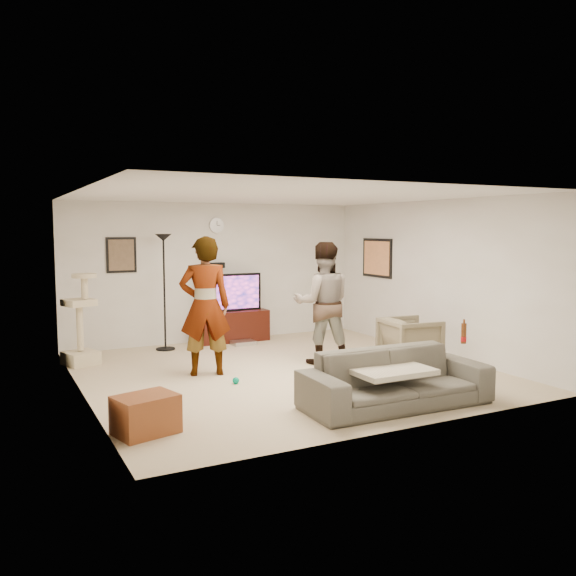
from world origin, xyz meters
name	(u,v)px	position (x,y,z in m)	size (l,w,h in m)	color
floor	(285,372)	(0.00, 0.00, -0.01)	(5.50, 5.50, 0.02)	tan
ceiling	(284,195)	(0.00, 0.00, 2.51)	(5.50, 5.50, 0.02)	silver
wall_back	(217,272)	(0.00, 2.75, 1.25)	(5.50, 0.04, 2.50)	beige
wall_front	(408,308)	(0.00, -2.75, 1.25)	(5.50, 0.04, 2.50)	beige
wall_left	(81,295)	(-2.75, 0.00, 1.25)	(0.04, 5.50, 2.50)	beige
wall_right	(436,278)	(2.75, 0.00, 1.25)	(0.04, 5.50, 2.50)	beige
wall_clock	(217,225)	(0.00, 2.72, 2.10)	(0.26, 0.26, 0.04)	silver
wall_speaker	(218,265)	(0.00, 2.69, 1.38)	(0.25, 0.10, 0.10)	black
picture_back	(121,255)	(-1.70, 2.73, 1.60)	(0.42, 0.03, 0.52)	brown
picture_right	(377,258)	(2.73, 1.60, 1.50)	(0.03, 0.78, 0.62)	tan
tv_stand	(231,326)	(0.18, 2.50, 0.28)	(1.34, 0.45, 0.56)	black
console_box	(243,343)	(0.25, 2.11, 0.04)	(0.40, 0.30, 0.07)	silver
tv	(231,292)	(0.18, 2.50, 0.90)	(1.14, 0.08, 0.68)	black
tv_screen	(232,293)	(0.18, 2.46, 0.90)	(1.05, 0.01, 0.59)	#E5459D
floor_lamp	(164,292)	(-1.09, 2.32, 0.98)	(0.32, 0.32, 1.95)	black
cat_tree	(80,319)	(-2.53, 1.81, 0.69)	(0.44, 0.44, 1.39)	beige
person_left	(205,306)	(-1.06, 0.36, 0.97)	(0.71, 0.46, 1.94)	#A9A9A9
person_right	(323,303)	(0.77, 0.23, 0.92)	(0.90, 0.70, 1.84)	#3A4683
sofa	(396,379)	(0.39, -2.07, 0.32)	(2.21, 0.86, 0.64)	#4D4A42
throw_blanket	(389,370)	(0.30, -2.07, 0.43)	(0.90, 0.70, 0.06)	beige
beer_bottle	(464,333)	(1.41, -2.07, 0.77)	(0.06, 0.06, 0.25)	#5D2D10
armchair	(410,341)	(1.93, -0.40, 0.35)	(0.75, 0.77, 0.70)	#655D48
side_table	(146,414)	(-2.40, -1.68, 0.20)	(0.59, 0.44, 0.39)	brown
toy_ball	(236,381)	(-0.88, -0.31, 0.04)	(0.09, 0.09, 0.09)	#008263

